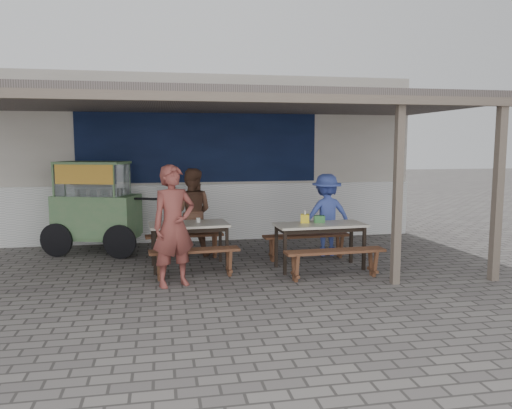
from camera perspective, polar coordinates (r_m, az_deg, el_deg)
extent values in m
plane|color=#5F5A56|center=(7.89, -3.14, -8.12)|extent=(60.00, 60.00, 0.00)
cube|color=beige|center=(11.21, -5.66, 5.37)|extent=(9.00, 1.20, 3.50)
cube|color=white|center=(10.67, -5.28, -0.90)|extent=(9.00, 0.10, 1.20)
cube|color=#0E1A42|center=(10.57, -6.46, 6.89)|extent=(5.00, 0.03, 1.60)
cube|color=#5D5350|center=(8.65, -4.16, 11.57)|extent=(9.00, 4.20, 0.12)
cube|color=#6E6253|center=(6.61, -2.05, 12.15)|extent=(9.00, 0.12, 0.12)
cube|color=#6E6253|center=(8.22, 25.92, 1.36)|extent=(0.12, 0.12, 2.70)
cube|color=#6E6253|center=(7.49, 15.89, 1.31)|extent=(0.11, 0.11, 2.70)
cube|color=silver|center=(8.30, -7.68, -2.27)|extent=(1.32, 0.81, 0.04)
cube|color=black|center=(8.31, -7.67, -2.68)|extent=(1.22, 0.70, 0.06)
cube|color=black|center=(8.02, -11.49, -5.39)|extent=(0.05, 0.05, 0.71)
cube|color=black|center=(8.16, -3.33, -5.05)|extent=(0.05, 0.05, 0.71)
cube|color=black|center=(8.61, -11.72, -4.55)|extent=(0.05, 0.05, 0.71)
cube|color=black|center=(8.74, -4.11, -4.26)|extent=(0.05, 0.05, 0.71)
cube|color=brown|center=(7.71, -7.04, -5.25)|extent=(1.39, 0.37, 0.04)
cube|color=brown|center=(7.71, -11.02, -7.04)|extent=(0.07, 0.28, 0.41)
cube|color=brown|center=(7.84, -3.09, -6.68)|extent=(0.07, 0.28, 0.41)
cube|color=brown|center=(9.00, -8.16, -3.50)|extent=(1.39, 0.37, 0.04)
cube|color=brown|center=(9.00, -11.56, -5.03)|extent=(0.07, 0.28, 0.41)
cube|color=brown|center=(9.12, -4.76, -4.76)|extent=(0.07, 0.28, 0.41)
cube|color=silver|center=(8.25, 7.33, -2.32)|extent=(1.49, 0.69, 0.04)
cube|color=black|center=(8.26, 7.32, -2.73)|extent=(1.39, 0.59, 0.06)
cube|color=black|center=(7.87, 3.33, -5.50)|extent=(0.05, 0.05, 0.71)
cube|color=black|center=(8.35, 12.24, -4.93)|extent=(0.05, 0.05, 0.71)
cube|color=black|center=(8.35, 2.33, -4.77)|extent=(0.05, 0.05, 0.71)
cube|color=black|center=(8.80, 10.82, -4.29)|extent=(0.05, 0.05, 0.71)
cube|color=brown|center=(7.70, 9.03, -5.29)|extent=(1.57, 0.35, 0.04)
cube|color=brown|center=(7.54, 4.51, -7.25)|extent=(0.06, 0.28, 0.41)
cube|color=brown|center=(8.00, 13.22, -6.57)|extent=(0.06, 0.28, 0.41)
cube|color=brown|center=(8.92, 5.80, -3.56)|extent=(1.57, 0.35, 0.04)
cube|color=brown|center=(8.78, 1.86, -5.19)|extent=(0.06, 0.28, 0.41)
cube|color=brown|center=(9.18, 9.53, -4.75)|extent=(0.06, 0.28, 0.41)
cube|color=#6B885A|center=(9.83, -17.70, -1.20)|extent=(1.65, 1.20, 0.77)
cube|color=#6B885A|center=(9.89, -17.62, -3.54)|extent=(1.59, 1.14, 0.05)
cylinder|color=black|center=(9.80, -21.86, -3.80)|extent=(0.60, 0.25, 0.62)
cylinder|color=black|center=(9.27, -15.33, -4.14)|extent=(0.60, 0.25, 0.62)
cube|color=silver|center=(9.78, -18.14, 2.79)|extent=(1.36, 1.01, 0.60)
cube|color=#6B885A|center=(9.77, -18.21, 4.56)|extent=(1.41, 1.06, 0.04)
cube|color=#CD5630|center=(9.46, -19.09, 3.26)|extent=(1.05, 0.37, 0.35)
cylinder|color=black|center=(9.44, -12.95, 0.65)|extent=(0.74, 0.29, 0.04)
imported|color=brown|center=(7.25, -9.38, -2.44)|extent=(0.75, 0.62, 1.76)
imported|color=brown|center=(9.25, -7.38, -0.86)|extent=(0.91, 0.78, 1.61)
imported|color=#455BBD|center=(9.26, 8.04, -1.18)|extent=(1.00, 0.61, 1.51)
cube|color=yellow|center=(8.32, 5.62, -1.59)|extent=(0.18, 0.18, 0.14)
cube|color=#35793B|center=(8.35, 7.25, -1.66)|extent=(0.19, 0.15, 0.12)
cylinder|color=silver|center=(8.37, -6.63, -1.77)|extent=(0.07, 0.07, 0.08)
imported|color=silver|center=(8.30, -8.87, -2.01)|extent=(0.19, 0.19, 0.04)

